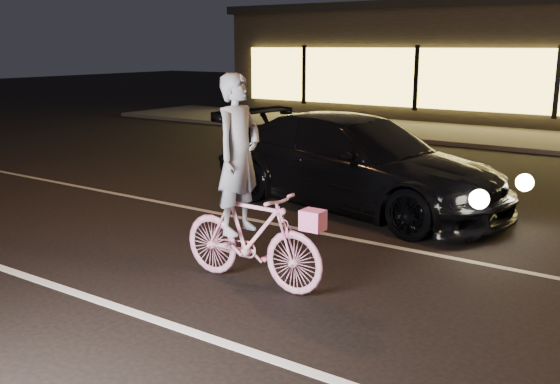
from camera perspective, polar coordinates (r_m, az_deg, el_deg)
The scene contains 6 objects.
ground at distance 7.25m, azimuth 0.05°, elevation -8.45°, with size 90.00×90.00×0.00m, color black.
lane_stripe_near at distance 6.17m, azimuth -8.01°, elevation -12.60°, with size 60.00×0.12×0.01m, color silver.
lane_stripe_far at distance 8.88m, azimuth 7.35°, elevation -4.41°, with size 60.00×0.10×0.01m, color gray.
sidewalk at distance 19.13m, azimuth 22.59°, elevation 4.36°, with size 30.00×4.00×0.12m, color #383533.
cyclist at distance 7.04m, azimuth -2.97°, elevation -1.83°, with size 1.90×0.66×2.40m.
sedan at distance 10.51m, azimuth 6.96°, elevation 2.70°, with size 5.64×3.05×1.55m.
Camera 1 is at (3.79, -5.57, 2.68)m, focal length 40.00 mm.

